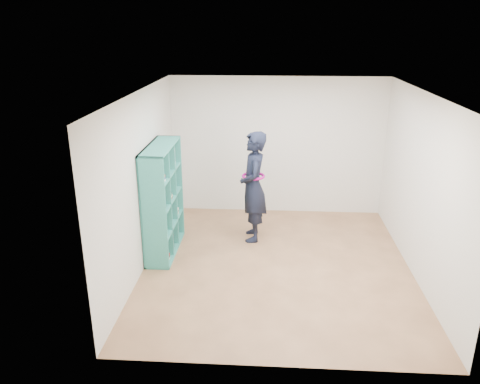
{
  "coord_description": "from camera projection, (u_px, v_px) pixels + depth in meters",
  "views": [
    {
      "loc": [
        -0.15,
        -6.36,
        3.47
      ],
      "look_at": [
        -0.58,
        0.3,
        1.07
      ],
      "focal_mm": 35.0,
      "sensor_mm": 36.0,
      "label": 1
    }
  ],
  "objects": [
    {
      "name": "ceiling",
      "position": [
        282.0,
        93.0,
        6.26
      ],
      "size": [
        4.5,
        4.5,
        0.0
      ],
      "primitive_type": "plane",
      "color": "white",
      "rests_on": "wall_back"
    },
    {
      "name": "bookshelf",
      "position": [
        161.0,
        202.0,
        7.34
      ],
      "size": [
        0.38,
        1.32,
        1.75
      ],
      "color": "teal",
      "rests_on": "floor"
    },
    {
      "name": "smartphone",
      "position": [
        244.0,
        178.0,
        7.78
      ],
      "size": [
        0.05,
        0.11,
        0.14
      ],
      "rotation": [
        0.4,
        0.0,
        0.34
      ],
      "color": "silver",
      "rests_on": "person"
    },
    {
      "name": "person",
      "position": [
        253.0,
        187.0,
        7.74
      ],
      "size": [
        0.51,
        0.72,
        1.86
      ],
      "rotation": [
        0.0,
        0.0,
        -1.48
      ],
      "color": "black",
      "rests_on": "floor"
    },
    {
      "name": "floor",
      "position": [
        277.0,
        265.0,
        7.14
      ],
      "size": [
        4.5,
        4.5,
        0.0
      ],
      "primitive_type": "plane",
      "color": "brown",
      "rests_on": "ground"
    },
    {
      "name": "wall_left",
      "position": [
        142.0,
        182.0,
        6.82
      ],
      "size": [
        0.02,
        4.5,
        2.6
      ],
      "primitive_type": "cube",
      "color": "silver",
      "rests_on": "floor"
    },
    {
      "name": "wall_front",
      "position": [
        282.0,
        259.0,
        4.59
      ],
      "size": [
        4.0,
        0.02,
        2.6
      ],
      "primitive_type": "cube",
      "color": "silver",
      "rests_on": "floor"
    },
    {
      "name": "wall_back",
      "position": [
        277.0,
        146.0,
        8.81
      ],
      "size": [
        4.0,
        0.02,
        2.6
      ],
      "primitive_type": "cube",
      "color": "silver",
      "rests_on": "floor"
    },
    {
      "name": "wall_right",
      "position": [
        421.0,
        188.0,
        6.58
      ],
      "size": [
        0.02,
        4.5,
        2.6
      ],
      "primitive_type": "cube",
      "color": "silver",
      "rests_on": "floor"
    }
  ]
}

